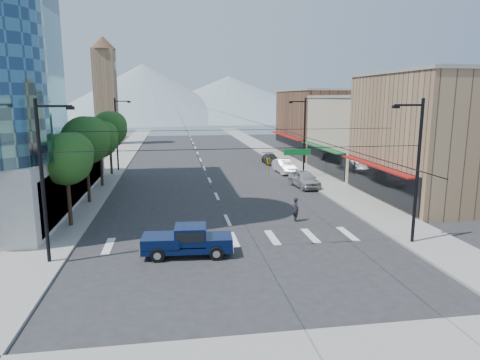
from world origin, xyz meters
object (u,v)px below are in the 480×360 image
Objects in this scene: pickup_truck at (187,240)px; parked_car_near at (304,179)px; pedestrian at (296,209)px; parked_car_mid at (284,166)px; parked_car_far at (271,159)px.

pickup_truck reaches higher than parked_car_near.
pickup_truck is at bearing 120.24° from pedestrian.
pedestrian reaches higher than parked_car_near.
pickup_truck is 1.08× the size of parked_car_mid.
pickup_truck is 21.55m from parked_car_near.
parked_car_near is at bearing 58.29° from pickup_truck.
pickup_truck is 10.10m from pedestrian.
parked_car_mid reaches higher than parked_car_far.
pedestrian is at bearing -99.00° from parked_car_far.
parked_car_mid is (0.14, 8.63, -0.03)m from parked_car_near.
parked_car_far is at bearing -14.33° from pedestrian.
pedestrian is (8.21, 5.87, -0.03)m from pickup_truck.
parked_car_mid is at bearing 67.97° from pickup_truck.
parked_car_near is at bearing -25.39° from pedestrian.
pedestrian is at bearing 39.26° from pickup_truck.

